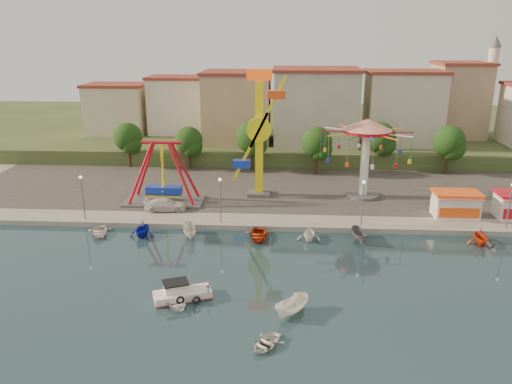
# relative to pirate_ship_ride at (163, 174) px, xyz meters

# --- Properties ---
(ground) EXTENTS (200.00, 200.00, 0.00)m
(ground) POSITION_rel_pirate_ship_ride_xyz_m (16.14, -19.64, -4.39)
(ground) COLOR #132F36
(ground) RESTS_ON ground
(quay_deck) EXTENTS (200.00, 100.00, 0.60)m
(quay_deck) POSITION_rel_pirate_ship_ride_xyz_m (16.14, 42.36, -4.09)
(quay_deck) COLOR #9E998E
(quay_deck) RESTS_ON ground
(asphalt_pad) EXTENTS (90.00, 28.00, 0.01)m
(asphalt_pad) POSITION_rel_pirate_ship_ride_xyz_m (16.14, 10.36, -3.79)
(asphalt_pad) COLOR #4C4944
(asphalt_pad) RESTS_ON quay_deck
(hill_terrace) EXTENTS (200.00, 60.00, 3.00)m
(hill_terrace) POSITION_rel_pirate_ship_ride_xyz_m (16.14, 47.36, -2.89)
(hill_terrace) COLOR #384C26
(hill_terrace) RESTS_ON ground
(pirate_ship_ride) EXTENTS (10.00, 5.00, 8.00)m
(pirate_ship_ride) POSITION_rel_pirate_ship_ride_xyz_m (0.00, 0.00, 0.00)
(pirate_ship_ride) COLOR #59595E
(pirate_ship_ride) RESTS_ON quay_deck
(kamikaze_tower) EXTENTS (5.10, 3.10, 16.50)m
(kamikaze_tower) POSITION_rel_pirate_ship_ride_xyz_m (12.23, 3.52, 4.16)
(kamikaze_tower) COLOR #59595E
(kamikaze_tower) RESTS_ON quay_deck
(wave_swinger) EXTENTS (11.60, 11.60, 10.40)m
(wave_swinger) POSITION_rel_pirate_ship_ride_xyz_m (25.79, 3.90, 3.80)
(wave_swinger) COLOR #59595E
(wave_swinger) RESTS_ON quay_deck
(booth_left) EXTENTS (5.40, 3.78, 3.08)m
(booth_left) POSITION_rel_pirate_ship_ride_xyz_m (35.57, -3.16, -2.23)
(booth_left) COLOR white
(booth_left) RESTS_ON quay_deck
(lamp_post_0) EXTENTS (0.14, 0.14, 5.00)m
(lamp_post_0) POSITION_rel_pirate_ship_ride_xyz_m (-7.86, -6.64, -1.29)
(lamp_post_0) COLOR #59595E
(lamp_post_0) RESTS_ON quay_deck
(lamp_post_1) EXTENTS (0.14, 0.14, 5.00)m
(lamp_post_1) POSITION_rel_pirate_ship_ride_xyz_m (8.14, -6.64, -1.29)
(lamp_post_1) COLOR #59595E
(lamp_post_1) RESTS_ON quay_deck
(lamp_post_2) EXTENTS (0.14, 0.14, 5.00)m
(lamp_post_2) POSITION_rel_pirate_ship_ride_xyz_m (24.14, -6.64, -1.29)
(lamp_post_2) COLOR #59595E
(lamp_post_2) RESTS_ON quay_deck
(lamp_post_3) EXTENTS (0.14, 0.14, 5.00)m
(lamp_post_3) POSITION_rel_pirate_ship_ride_xyz_m (40.14, -6.64, -1.29)
(lamp_post_3) COLOR #59595E
(lamp_post_3) RESTS_ON quay_deck
(tree_0) EXTENTS (4.60, 4.60, 7.19)m
(tree_0) POSITION_rel_pirate_ship_ride_xyz_m (-9.86, 17.33, 1.08)
(tree_0) COLOR #382314
(tree_0) RESTS_ON quay_deck
(tree_1) EXTENTS (4.35, 4.35, 6.80)m
(tree_1) POSITION_rel_pirate_ship_ride_xyz_m (0.14, 16.60, 0.81)
(tree_1) COLOR #382314
(tree_1) RESTS_ON quay_deck
(tree_2) EXTENTS (5.02, 5.02, 7.85)m
(tree_2) POSITION_rel_pirate_ship_ride_xyz_m (10.14, 16.17, 1.52)
(tree_2) COLOR #382314
(tree_2) RESTS_ON quay_deck
(tree_3) EXTENTS (4.68, 4.68, 7.32)m
(tree_3) POSITION_rel_pirate_ship_ride_xyz_m (20.14, 14.72, 1.16)
(tree_3) COLOR #382314
(tree_3) RESTS_ON quay_deck
(tree_4) EXTENTS (4.86, 4.86, 7.60)m
(tree_4) POSITION_rel_pirate_ship_ride_xyz_m (30.14, 17.71, 1.35)
(tree_4) COLOR #382314
(tree_4) RESTS_ON quay_deck
(tree_5) EXTENTS (4.83, 4.83, 7.54)m
(tree_5) POSITION_rel_pirate_ship_ride_xyz_m (40.14, 15.89, 1.31)
(tree_5) COLOR #382314
(tree_5) RESTS_ON quay_deck
(building_0) EXTENTS (9.26, 9.53, 11.87)m
(building_0) POSITION_rel_pirate_ship_ride_xyz_m (-17.23, 26.42, 4.54)
(building_0) COLOR beige
(building_0) RESTS_ON hill_terrace
(building_1) EXTENTS (12.33, 9.01, 8.63)m
(building_1) POSITION_rel_pirate_ship_ride_xyz_m (-5.18, 31.74, 2.92)
(building_1) COLOR silver
(building_1) RESTS_ON hill_terrace
(building_2) EXTENTS (11.95, 9.28, 11.23)m
(building_2) POSITION_rel_pirate_ship_ride_xyz_m (7.96, 32.32, 4.22)
(building_2) COLOR tan
(building_2) RESTS_ON hill_terrace
(building_3) EXTENTS (12.59, 10.50, 9.20)m
(building_3) POSITION_rel_pirate_ship_ride_xyz_m (21.75, 29.16, 3.20)
(building_3) COLOR beige
(building_3) RESTS_ON hill_terrace
(building_4) EXTENTS (10.75, 9.23, 9.24)m
(building_4) POSITION_rel_pirate_ship_ride_xyz_m (35.22, 32.56, 3.22)
(building_4) COLOR beige
(building_4) RESTS_ON hill_terrace
(building_5) EXTENTS (12.77, 10.96, 11.21)m
(building_5) POSITION_rel_pirate_ship_ride_xyz_m (48.51, 30.69, 4.21)
(building_5) COLOR tan
(building_5) RESTS_ON hill_terrace
(minaret) EXTENTS (2.80, 2.80, 18.00)m
(minaret) POSITION_rel_pirate_ship_ride_xyz_m (52.14, 34.36, 8.15)
(minaret) COLOR silver
(minaret) RESTS_ON hill_terrace
(cabin_motorboat) EXTENTS (5.08, 3.47, 1.67)m
(cabin_motorboat) POSITION_rel_pirate_ship_ride_xyz_m (6.90, -23.08, -3.95)
(cabin_motorboat) COLOR white
(cabin_motorboat) RESTS_ON ground
(rowboat_a) EXTENTS (3.53, 3.80, 0.64)m
(rowboat_a) POSITION_rel_pirate_ship_ride_xyz_m (6.69, -24.26, -4.07)
(rowboat_a) COLOR white
(rowboat_a) RESTS_ON ground
(rowboat_b) EXTENTS (3.30, 3.58, 0.61)m
(rowboat_b) POSITION_rel_pirate_ship_ride_xyz_m (14.27, -29.36, -4.09)
(rowboat_b) COLOR white
(rowboat_b) RESTS_ON ground
(skiff) EXTENTS (3.44, 3.77, 1.44)m
(skiff) POSITION_rel_pirate_ship_ride_xyz_m (16.19, -25.09, -3.67)
(skiff) COLOR white
(skiff) RESTS_ON ground
(van) EXTENTS (5.25, 2.54, 1.47)m
(van) POSITION_rel_pirate_ship_ride_xyz_m (0.90, -3.13, -3.06)
(van) COLOR silver
(van) RESTS_ON quay_deck
(moored_boat_0) EXTENTS (3.43, 4.12, 0.74)m
(moored_boat_0) POSITION_rel_pirate_ship_ride_xyz_m (-5.04, -9.84, -4.03)
(moored_boat_0) COLOR silver
(moored_boat_0) RESTS_ON ground
(moored_boat_1) EXTENTS (3.08, 3.48, 1.70)m
(moored_boat_1) POSITION_rel_pirate_ship_ride_xyz_m (-0.14, -9.84, -3.54)
(moored_boat_1) COLOR #131CA9
(moored_boat_1) RESTS_ON ground
(moored_boat_2) EXTENTS (2.16, 3.78, 1.37)m
(moored_boat_2) POSITION_rel_pirate_ship_ride_xyz_m (5.15, -9.84, -3.71)
(moored_boat_2) COLOR silver
(moored_boat_2) RESTS_ON ground
(moored_boat_3) EXTENTS (3.07, 4.18, 0.84)m
(moored_boat_3) POSITION_rel_pirate_ship_ride_xyz_m (12.65, -9.84, -3.97)
(moored_boat_3) COLOR #A92D0D
(moored_boat_3) RESTS_ON ground
(moored_boat_4) EXTENTS (2.87, 3.22, 1.55)m
(moored_boat_4) POSITION_rel_pirate_ship_ride_xyz_m (18.18, -9.84, -3.62)
(moored_boat_4) COLOR white
(moored_boat_4) RESTS_ON ground
(moored_boat_5) EXTENTS (1.76, 3.64, 1.35)m
(moored_boat_5) POSITION_rel_pirate_ship_ride_xyz_m (23.51, -9.84, -3.72)
(moored_boat_5) COLOR #5C5D62
(moored_boat_5) RESTS_ON ground
(moored_boat_7) EXTENTS (2.82, 3.26, 1.70)m
(moored_boat_7) POSITION_rel_pirate_ship_ride_xyz_m (36.22, -9.84, -3.55)
(moored_boat_7) COLOR red
(moored_boat_7) RESTS_ON ground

